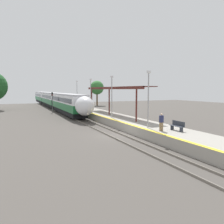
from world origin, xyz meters
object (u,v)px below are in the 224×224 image
at_px(train, 52,99).
at_px(lamppost_near, 148,96).
at_px(lamppost_farthest, 77,92).
at_px(person_waiting, 161,122).
at_px(lamppost_mid, 112,94).
at_px(platform_bench, 177,126).
at_px(railway_signal, 52,100).
at_px(lamppost_far, 91,93).

bearing_deg(train, lamppost_near, -86.46).
bearing_deg(train, lamppost_farthest, -80.71).
xyz_separation_m(person_waiting, lamppost_mid, (-0.11, 10.69, 2.35)).
bearing_deg(platform_bench, train, 95.38).
bearing_deg(person_waiting, railway_signal, 98.84).
xyz_separation_m(lamppost_near, lamppost_mid, (0.00, 8.68, 0.00)).
distance_m(train, person_waiting, 43.97).
distance_m(lamppost_far, lamppost_farthest, 8.68).
bearing_deg(platform_bench, lamppost_mid, 98.09).
relative_size(platform_bench, lamppost_farthest, 0.29).
bearing_deg(lamppost_near, lamppost_farthest, 90.00).
xyz_separation_m(train, platform_bench, (4.18, -44.36, -0.82)).
bearing_deg(lamppost_far, person_waiting, -89.67).
distance_m(person_waiting, lamppost_mid, 10.95).
bearing_deg(lamppost_mid, railway_signal, 103.16).
xyz_separation_m(railway_signal, lamppost_far, (4.64, -11.17, 1.61)).
relative_size(railway_signal, lamppost_far, 0.75).
distance_m(railway_signal, lamppost_far, 12.20).
xyz_separation_m(person_waiting, lamppost_far, (-0.11, 19.37, 2.35)).
distance_m(train, platform_bench, 44.56).
bearing_deg(lamppost_farthest, lamppost_mid, -90.00).
distance_m(person_waiting, lamppost_near, 3.10).
relative_size(railway_signal, lamppost_near, 0.75).
distance_m(person_waiting, lamppost_farthest, 28.15).
xyz_separation_m(train, lamppost_near, (2.59, -41.87, 1.91)).
xyz_separation_m(person_waiting, lamppost_near, (-0.11, 2.01, 2.35)).
xyz_separation_m(platform_bench, lamppost_far, (-1.59, 19.84, 2.73)).
bearing_deg(lamppost_mid, person_waiting, -89.41).
distance_m(lamppost_mid, lamppost_far, 8.68).
bearing_deg(lamppost_far, lamppost_farthest, 90.00).
relative_size(train, platform_bench, 37.83).
distance_m(platform_bench, lamppost_far, 20.09).
bearing_deg(lamppost_farthest, train, 99.29).
xyz_separation_m(lamppost_mid, lamppost_far, (0.00, 8.68, 0.00)).
bearing_deg(lamppost_farthest, person_waiting, -89.77).
distance_m(platform_bench, lamppost_farthest, 28.69).
height_order(person_waiting, lamppost_mid, lamppost_mid).
bearing_deg(lamppost_far, platform_bench, -85.43).
bearing_deg(lamppost_farthest, platform_bench, -86.82).
relative_size(train, railway_signal, 14.80).
xyz_separation_m(railway_signal, lamppost_mid, (4.64, -19.84, 1.61)).
distance_m(train, lamppost_farthest, 16.16).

